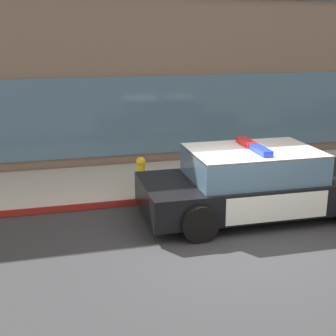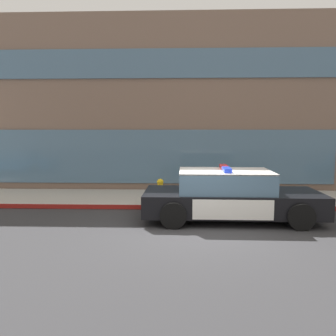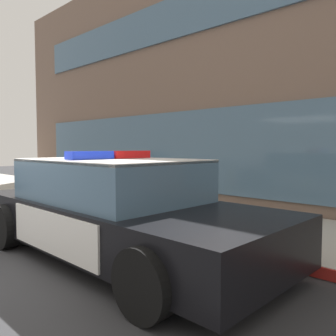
{
  "view_description": "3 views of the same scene",
  "coord_description": "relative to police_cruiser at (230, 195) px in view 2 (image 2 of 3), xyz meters",
  "views": [
    {
      "loc": [
        -3.07,
        -7.09,
        3.58
      ],
      "look_at": [
        -0.65,
        2.2,
        0.79
      ],
      "focal_mm": 49.71,
      "sensor_mm": 36.0,
      "label": 1
    },
    {
      "loc": [
        -0.42,
        -8.36,
        2.48
      ],
      "look_at": [
        -0.81,
        2.26,
        1.31
      ],
      "focal_mm": 36.81,
      "sensor_mm": 36.0,
      "label": 2
    },
    {
      "loc": [
        4.77,
        -1.88,
        1.55
      ],
      "look_at": [
        0.95,
        2.13,
        1.21
      ],
      "focal_mm": 36.67,
      "sensor_mm": 36.0,
      "label": 3
    }
  ],
  "objects": [
    {
      "name": "ground",
      "position": [
        -0.94,
        -1.1,
        -0.68
      ],
      "size": [
        48.0,
        48.0,
        0.0
      ],
      "primitive_type": "plane",
      "color": "#303033"
    },
    {
      "name": "sidewalk",
      "position": [
        -0.94,
        2.53,
        -0.61
      ],
      "size": [
        48.0,
        2.81,
        0.15
      ],
      "primitive_type": "cube",
      "color": "#B2ADA3",
      "rests_on": "ground"
    },
    {
      "name": "curb_red_paint",
      "position": [
        -0.94,
        1.11,
        -0.61
      ],
      "size": [
        28.8,
        0.04,
        0.14
      ],
      "primitive_type": "cube",
      "color": "maroon",
      "rests_on": "ground"
    },
    {
      "name": "storefront_building",
      "position": [
        0.51,
        9.11,
        2.8
      ],
      "size": [
        22.54,
        10.34,
        6.95
      ],
      "color": "#7A6051",
      "rests_on": "ground"
    },
    {
      "name": "police_cruiser",
      "position": [
        0.0,
        0.0,
        0.0
      ],
      "size": [
        4.84,
        2.19,
        1.49
      ],
      "rotation": [
        0.0,
        0.0,
        -0.01
      ],
      "color": "black",
      "rests_on": "ground"
    },
    {
      "name": "fire_hydrant",
      "position": [
        -2.03,
        1.85,
        -0.18
      ],
      "size": [
        0.34,
        0.39,
        0.73
      ],
      "color": "gold",
      "rests_on": "sidewalk"
    }
  ]
}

